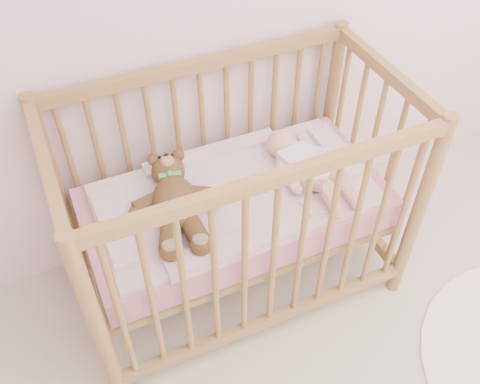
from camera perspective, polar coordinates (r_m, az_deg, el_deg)
crib at (r=2.20m, az=-0.53°, el=-1.36°), size 1.36×0.76×1.00m
mattress at (r=2.21m, az=-0.52°, el=-1.62°), size 1.22×0.62×0.13m
blanket at (r=2.15m, az=-0.54°, el=-0.26°), size 1.10×0.58×0.06m
baby at (r=2.19m, az=6.90°, el=3.04°), size 0.35×0.58×0.13m
teddy_bear at (r=2.02m, az=-6.89°, el=-1.00°), size 0.46×0.59×0.15m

